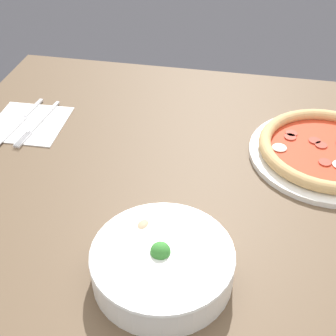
{
  "coord_description": "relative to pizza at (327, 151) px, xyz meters",
  "views": [
    {
      "loc": [
        0.02,
        0.75,
        1.39
      ],
      "look_at": [
        0.17,
        0.02,
        0.8
      ],
      "focal_mm": 50.0,
      "sensor_mm": 36.0,
      "label": 1
    }
  ],
  "objects": [
    {
      "name": "knife",
      "position": [
        0.7,
        -0.01,
        -0.01
      ],
      "size": [
        0.03,
        0.21,
        0.01
      ],
      "rotation": [
        0.0,
        0.0,
        1.47
      ],
      "color": "silver",
      "rests_on": "napkin"
    },
    {
      "name": "dining_table",
      "position": [
        0.15,
        0.1,
        -0.12
      ],
      "size": [
        1.37,
        0.92,
        0.78
      ],
      "color": "brown",
      "rests_on": "ground_plane"
    },
    {
      "name": "napkin",
      "position": [
        0.68,
        -0.0,
        -0.02
      ],
      "size": [
        0.17,
        0.17,
        0.0
      ],
      "color": "white",
      "rests_on": "dining_table"
    },
    {
      "name": "fork",
      "position": [
        0.65,
        -0.0,
        -0.01
      ],
      "size": [
        0.03,
        0.2,
        0.0
      ],
      "rotation": [
        0.0,
        0.0,
        1.47
      ],
      "color": "silver",
      "rests_on": "napkin"
    },
    {
      "name": "pizza",
      "position": [
        0.0,
        0.0,
        0.0
      ],
      "size": [
        0.33,
        0.33,
        0.04
      ],
      "color": "white",
      "rests_on": "dining_table"
    },
    {
      "name": "bowl",
      "position": [
        0.28,
        0.38,
        0.02
      ],
      "size": [
        0.23,
        0.23,
        0.07
      ],
      "color": "white",
      "rests_on": "dining_table"
    }
  ]
}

